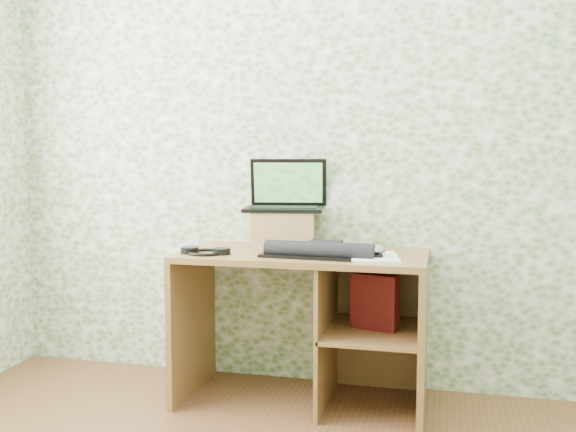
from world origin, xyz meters
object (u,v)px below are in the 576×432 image
(desk, at_px, (319,306))
(riser, at_px, (283,229))
(notepad, at_px, (374,257))
(keyboard, at_px, (321,250))
(laptop, at_px, (285,198))

(desk, xyz_separation_m, riser, (-0.21, 0.12, 0.36))
(desk, bearing_deg, notepad, -25.88)
(desk, xyz_separation_m, notepad, (0.28, -0.14, 0.28))
(riser, height_order, keyboard, riser)
(keyboard, xyz_separation_m, notepad, (0.25, -0.02, -0.02))
(laptop, xyz_separation_m, keyboard, (0.24, -0.28, -0.23))
(notepad, bearing_deg, keyboard, 165.08)
(desk, relative_size, keyboard, 2.12)
(desk, xyz_separation_m, laptop, (-0.21, 0.16, 0.52))
(desk, bearing_deg, riser, 151.46)
(riser, bearing_deg, notepad, -27.04)
(laptop, distance_m, notepad, 0.62)
(desk, height_order, notepad, notepad)
(desk, distance_m, keyboard, 0.32)
(riser, distance_m, laptop, 0.16)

